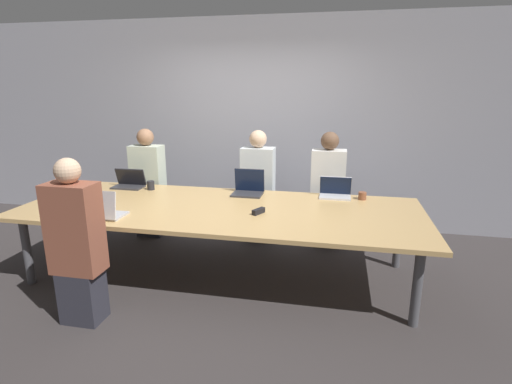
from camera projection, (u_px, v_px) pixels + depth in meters
ground_plane at (221, 274)px, 4.19m from camera, size 24.00×24.00×0.00m
curtain_wall at (256, 124)px, 5.51m from camera, size 12.00×0.06×2.80m
conference_table at (220, 211)px, 4.01m from camera, size 3.99×1.49×0.74m
laptop_near_left at (104, 210)px, 3.65m from camera, size 0.31×0.27×0.27m
person_near_left at (77, 246)px, 3.21m from camera, size 0.40×0.24×1.39m
cup_near_left at (84, 210)px, 3.76m from camera, size 0.09×0.09×0.09m
laptop_far_center at (248, 187)px, 4.47m from camera, size 0.34×0.27×0.28m
person_far_center at (258, 188)px, 4.96m from camera, size 0.40×0.24×1.40m
laptop_far_right at (335, 191)px, 4.35m from camera, size 0.34×0.22×0.23m
person_far_right at (327, 192)px, 4.80m from camera, size 0.40×0.24×1.40m
cup_far_right at (362, 196)px, 4.26m from camera, size 0.08×0.08×0.08m
laptop_far_left at (129, 182)px, 4.76m from camera, size 0.37×0.22×0.22m
person_far_left at (149, 185)px, 5.14m from camera, size 0.40×0.24×1.40m
cup_far_left at (151, 185)px, 4.66m from camera, size 0.08×0.08×0.10m
stapler at (258, 211)px, 3.79m from camera, size 0.11×0.15×0.05m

